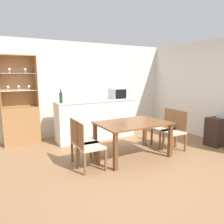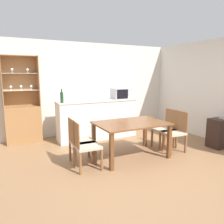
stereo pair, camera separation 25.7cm
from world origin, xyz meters
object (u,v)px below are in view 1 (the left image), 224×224
object	(u,v)px
microwave	(120,93)
dining_chair_side_right_far	(165,128)
dining_table	(133,127)
dining_chair_side_right_near	(175,131)
dining_chair_side_left_near	(88,146)
telephone	(223,116)
wine_bottle	(61,97)
side_cabinet	(217,131)
dining_chair_side_left_far	(82,141)
display_cabinet	(21,119)

from	to	relation	value
microwave	dining_chair_side_right_far	bearing A→B (deg)	-74.11
dining_table	dining_chair_side_right_near	xyz separation A→B (m)	(1.05, -0.15, -0.18)
dining_chair_side_right_near	dining_table	bearing A→B (deg)	84.60
dining_chair_side_left_near	telephone	bearing A→B (deg)	86.64
dining_chair_side_left_near	wine_bottle	bearing A→B (deg)	-177.91
dining_chair_side_right_near	side_cabinet	distance (m)	1.19
dining_chair_side_left_near	telephone	xyz separation A→B (m)	(3.32, -0.32, 0.27)
dining_chair_side_left_far	side_cabinet	size ratio (longest dim) A/B	1.31
microwave	side_cabinet	world-z (taller)	microwave
display_cabinet	dining_chair_side_right_near	size ratio (longest dim) A/B	2.41
wine_bottle	telephone	distance (m)	3.84
display_cabinet	telephone	distance (m)	4.84
dining_table	dining_chair_side_right_near	size ratio (longest dim) A/B	1.61
dining_table	dining_chair_side_right_far	bearing A→B (deg)	7.90
dining_chair_side_left_far	side_cabinet	bearing A→B (deg)	82.01
telephone	dining_chair_side_left_near	bearing A→B (deg)	174.53
dining_chair_side_right_far	microwave	distance (m)	1.64
dining_chair_side_right_near	telephone	xyz separation A→B (m)	(1.23, -0.31, 0.27)
telephone	wine_bottle	bearing A→B (deg)	150.35
dining_table	dining_chair_side_left_near	world-z (taller)	dining_chair_side_left_near
dining_table	dining_chair_side_right_near	bearing A→B (deg)	-7.95
dining_chair_side_left_far	side_cabinet	xyz separation A→B (m)	(3.24, -0.56, -0.10)
display_cabinet	telephone	xyz separation A→B (m)	(4.15, -2.48, 0.09)
dining_table	dining_chair_side_right_near	world-z (taller)	dining_chair_side_right_near
dining_chair_side_left_near	wine_bottle	world-z (taller)	wine_bottle
wine_bottle	microwave	bearing A→B (deg)	4.48
dining_chair_side_left_far	wine_bottle	distance (m)	1.47
dining_table	wine_bottle	size ratio (longest dim) A/B	4.27
display_cabinet	wine_bottle	distance (m)	1.16
display_cabinet	microwave	world-z (taller)	display_cabinet
dining_chair_side_left_far	dining_chair_side_left_near	distance (m)	0.29
display_cabinet	side_cabinet	bearing A→B (deg)	-30.82
wine_bottle	dining_chair_side_right_far	bearing A→B (deg)	-31.54
dining_chair_side_left_far	dining_table	bearing A→B (deg)	83.84
dining_chair_side_left_far	microwave	distance (m)	2.32
wine_bottle	dining_chair_side_left_far	bearing A→B (deg)	-90.02
dining_chair_side_right_far	microwave	bearing A→B (deg)	14.55
side_cabinet	telephone	bearing A→B (deg)	-33.20
wine_bottle	side_cabinet	size ratio (longest dim) A/B	0.49
dining_table	side_cabinet	xyz separation A→B (m)	(2.20, -0.41, -0.28)
microwave	dining_table	bearing A→B (deg)	-112.38
dining_chair_side_left_near	microwave	xyz separation A→B (m)	(1.69, 1.70, 0.72)
dining_chair_side_left_near	telephone	size ratio (longest dim) A/B	3.83
display_cabinet	dining_chair_side_left_far	bearing A→B (deg)	-66.01
dining_chair_side_left_far	wine_bottle	world-z (taller)	wine_bottle
dining_chair_side_right_near	telephone	world-z (taller)	dining_chair_side_right_near
display_cabinet	dining_chair_side_left_near	size ratio (longest dim) A/B	2.41
dining_chair_side_left_near	microwave	bearing A→B (deg)	137.36
dining_chair_side_right_far	wine_bottle	world-z (taller)	wine_bottle
dining_chair_side_right_far	dining_chair_side_left_far	xyz separation A→B (m)	(-2.09, 0.00, 0.00)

